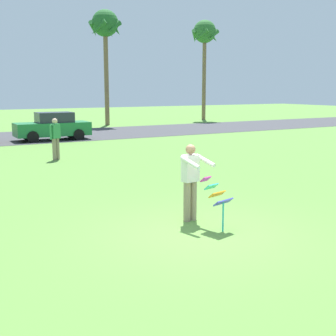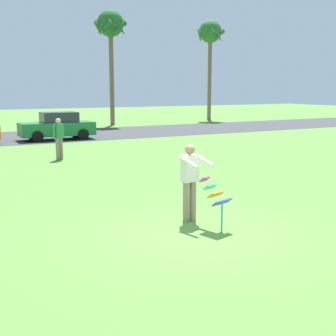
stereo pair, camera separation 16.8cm
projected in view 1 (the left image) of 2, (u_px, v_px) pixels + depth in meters
ground_plane at (200, 233)px, 9.22m from camera, size 120.00×120.00×0.00m
road_strip at (9, 138)px, 27.03m from camera, size 120.00×8.00×0.01m
person_kite_flyer at (191, 179)px, 9.91m from camera, size 0.60×0.70×1.73m
kite_held at (217, 196)px, 9.30m from camera, size 0.53×0.70×1.10m
parked_car_green at (53, 127)px, 25.85m from camera, size 4.22×1.88×1.60m
palm_tree_centre_far at (105, 29)px, 35.31m from camera, size 2.58×2.71×9.09m
palm_tree_far_left at (205, 36)px, 41.70m from camera, size 2.58×2.71×9.25m
person_walker_near at (55, 138)px, 18.57m from camera, size 0.52×0.36×1.73m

